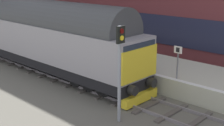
% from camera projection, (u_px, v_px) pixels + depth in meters
% --- Properties ---
extents(ground_plane, '(140.00, 140.00, 0.00)m').
position_uv_depth(ground_plane, '(112.00, 93.00, 16.91)').
color(ground_plane, '#5A574E').
rests_on(ground_plane, ground).
extents(track_main, '(2.50, 60.00, 0.15)m').
position_uv_depth(track_main, '(112.00, 92.00, 16.89)').
color(track_main, slate).
rests_on(track_main, ground).
extents(station_platform, '(4.00, 44.00, 1.01)m').
position_uv_depth(station_platform, '(151.00, 70.00, 19.29)').
color(station_platform, '#B4B5A0').
rests_on(station_platform, ground).
extents(diesel_locomotive, '(2.74, 19.93, 4.68)m').
position_uv_depth(diesel_locomotive, '(29.00, 30.00, 21.41)').
color(diesel_locomotive, black).
rests_on(diesel_locomotive, ground).
extents(signal_post_near, '(0.44, 0.22, 4.21)m').
position_uv_depth(signal_post_near, '(120.00, 63.00, 12.95)').
color(signal_post_near, gray).
rests_on(signal_post_near, ground).
extents(platform_number_sign, '(0.10, 0.44, 1.72)m').
position_uv_depth(platform_number_sign, '(178.00, 57.00, 15.78)').
color(platform_number_sign, slate).
rests_on(platform_number_sign, station_platform).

